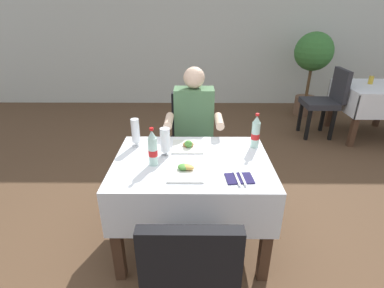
{
  "coord_description": "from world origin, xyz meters",
  "views": [
    {
      "loc": [
        -0.12,
        -1.7,
        1.73
      ],
      "look_at": [
        -0.14,
        0.21,
        0.83
      ],
      "focal_mm": 27.18,
      "sensor_mm": 36.0,
      "label": 1
    }
  ],
  "objects_px": {
    "plate_far_diner": "(188,146)",
    "background_dining_table": "(373,99)",
    "seated_diner_far": "(194,128)",
    "plate_near_camera": "(186,171)",
    "beer_glass_left": "(136,133)",
    "chair_near_camera_side": "(191,274)",
    "napkin_cutlery_set": "(239,178)",
    "cola_bottle_secondary": "(256,133)",
    "beer_glass_middle": "(165,142)",
    "background_table_tumbler": "(371,80)",
    "main_dining_table": "(192,181)",
    "background_chair_left": "(326,99)",
    "cola_bottle_primary": "(153,149)",
    "chair_far_diner_seat": "(193,138)",
    "potted_plant_corner": "(312,60)"
  },
  "relations": [
    {
      "from": "plate_far_diner",
      "to": "background_dining_table",
      "type": "distance_m",
      "value": 3.24
    },
    {
      "from": "seated_diner_far",
      "to": "plate_near_camera",
      "type": "height_order",
      "value": "seated_diner_far"
    },
    {
      "from": "plate_near_camera",
      "to": "beer_glass_left",
      "type": "height_order",
      "value": "beer_glass_left"
    },
    {
      "from": "chair_near_camera_side",
      "to": "napkin_cutlery_set",
      "type": "relative_size",
      "value": 5.01
    },
    {
      "from": "beer_glass_left",
      "to": "napkin_cutlery_set",
      "type": "distance_m",
      "value": 0.88
    },
    {
      "from": "cola_bottle_secondary",
      "to": "napkin_cutlery_set",
      "type": "height_order",
      "value": "cola_bottle_secondary"
    },
    {
      "from": "beer_glass_middle",
      "to": "background_table_tumbler",
      "type": "height_order",
      "value": "beer_glass_middle"
    },
    {
      "from": "main_dining_table",
      "to": "plate_near_camera",
      "type": "distance_m",
      "value": 0.26
    },
    {
      "from": "cola_bottle_secondary",
      "to": "background_table_tumbler",
      "type": "height_order",
      "value": "cola_bottle_secondary"
    },
    {
      "from": "background_chair_left",
      "to": "background_table_tumbler",
      "type": "bearing_deg",
      "value": 9.23
    },
    {
      "from": "beer_glass_middle",
      "to": "plate_far_diner",
      "type": "bearing_deg",
      "value": 38.67
    },
    {
      "from": "main_dining_table",
      "to": "plate_near_camera",
      "type": "relative_size",
      "value": 4.82
    },
    {
      "from": "cola_bottle_primary",
      "to": "cola_bottle_secondary",
      "type": "bearing_deg",
      "value": 20.81
    },
    {
      "from": "chair_far_diner_seat",
      "to": "plate_near_camera",
      "type": "height_order",
      "value": "chair_far_diner_seat"
    },
    {
      "from": "plate_near_camera",
      "to": "beer_glass_middle",
      "type": "height_order",
      "value": "beer_glass_middle"
    },
    {
      "from": "plate_far_diner",
      "to": "cola_bottle_secondary",
      "type": "bearing_deg",
      "value": 1.79
    },
    {
      "from": "napkin_cutlery_set",
      "to": "background_table_tumbler",
      "type": "relative_size",
      "value": 1.76
    },
    {
      "from": "chair_near_camera_side",
      "to": "background_chair_left",
      "type": "bearing_deg",
      "value": 57.77
    },
    {
      "from": "main_dining_table",
      "to": "seated_diner_far",
      "type": "distance_m",
      "value": 0.71
    },
    {
      "from": "background_dining_table",
      "to": "potted_plant_corner",
      "type": "relative_size",
      "value": 0.65
    },
    {
      "from": "plate_near_camera",
      "to": "cola_bottle_primary",
      "type": "bearing_deg",
      "value": 153.73
    },
    {
      "from": "cola_bottle_primary",
      "to": "plate_near_camera",
      "type": "bearing_deg",
      "value": -26.27
    },
    {
      "from": "plate_near_camera",
      "to": "cola_bottle_secondary",
      "type": "relative_size",
      "value": 0.84
    },
    {
      "from": "chair_near_camera_side",
      "to": "potted_plant_corner",
      "type": "relative_size",
      "value": 0.7
    },
    {
      "from": "plate_far_diner",
      "to": "background_dining_table",
      "type": "bearing_deg",
      "value": 37.56
    },
    {
      "from": "plate_far_diner",
      "to": "background_dining_table",
      "type": "relative_size",
      "value": 0.26
    },
    {
      "from": "plate_far_diner",
      "to": "seated_diner_far",
      "type": "bearing_deg",
      "value": 84.74
    },
    {
      "from": "main_dining_table",
      "to": "chair_far_diner_seat",
      "type": "height_order",
      "value": "chair_far_diner_seat"
    },
    {
      "from": "plate_far_diner",
      "to": "background_table_tumbler",
      "type": "relative_size",
      "value": 2.14
    },
    {
      "from": "cola_bottle_secondary",
      "to": "background_dining_table",
      "type": "xyz_separation_m",
      "value": [
        2.05,
        1.96,
        -0.31
      ]
    },
    {
      "from": "main_dining_table",
      "to": "cola_bottle_primary",
      "type": "relative_size",
      "value": 4.07
    },
    {
      "from": "seated_diner_far",
      "to": "background_dining_table",
      "type": "height_order",
      "value": "seated_diner_far"
    },
    {
      "from": "napkin_cutlery_set",
      "to": "beer_glass_middle",
      "type": "bearing_deg",
      "value": 146.99
    },
    {
      "from": "background_dining_table",
      "to": "cola_bottle_secondary",
      "type": "bearing_deg",
      "value": -136.36
    },
    {
      "from": "main_dining_table",
      "to": "napkin_cutlery_set",
      "type": "xyz_separation_m",
      "value": [
        0.3,
        -0.24,
        0.18
      ]
    },
    {
      "from": "chair_far_diner_seat",
      "to": "background_chair_left",
      "type": "distance_m",
      "value": 2.33
    },
    {
      "from": "main_dining_table",
      "to": "chair_near_camera_side",
      "type": "xyz_separation_m",
      "value": [
        0.0,
        -0.8,
        -0.01
      ]
    },
    {
      "from": "background_chair_left",
      "to": "background_table_tumbler",
      "type": "relative_size",
      "value": 8.82
    },
    {
      "from": "cola_bottle_primary",
      "to": "background_table_tumbler",
      "type": "xyz_separation_m",
      "value": [
        2.76,
        2.34,
        -0.06
      ]
    },
    {
      "from": "chair_near_camera_side",
      "to": "seated_diner_far",
      "type": "xyz_separation_m",
      "value": [
        0.01,
        1.5,
        0.16
      ]
    },
    {
      "from": "beer_glass_middle",
      "to": "napkin_cutlery_set",
      "type": "xyz_separation_m",
      "value": [
        0.49,
        -0.32,
        -0.1
      ]
    },
    {
      "from": "seated_diner_far",
      "to": "chair_near_camera_side",
      "type": "bearing_deg",
      "value": -90.51
    },
    {
      "from": "background_chair_left",
      "to": "potted_plant_corner",
      "type": "relative_size",
      "value": 0.7
    },
    {
      "from": "plate_near_camera",
      "to": "plate_far_diner",
      "type": "distance_m",
      "value": 0.38
    },
    {
      "from": "plate_far_diner",
      "to": "napkin_cutlery_set",
      "type": "relative_size",
      "value": 1.22
    },
    {
      "from": "main_dining_table",
      "to": "beer_glass_middle",
      "type": "xyz_separation_m",
      "value": [
        -0.19,
        0.08,
        0.28
      ]
    },
    {
      "from": "main_dining_table",
      "to": "seated_diner_far",
      "type": "bearing_deg",
      "value": 88.9
    },
    {
      "from": "cola_bottle_primary",
      "to": "cola_bottle_secondary",
      "type": "distance_m",
      "value": 0.8
    },
    {
      "from": "chair_near_camera_side",
      "to": "background_dining_table",
      "type": "relative_size",
      "value": 1.09
    },
    {
      "from": "main_dining_table",
      "to": "background_table_tumbler",
      "type": "height_order",
      "value": "background_table_tumbler"
    }
  ]
}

